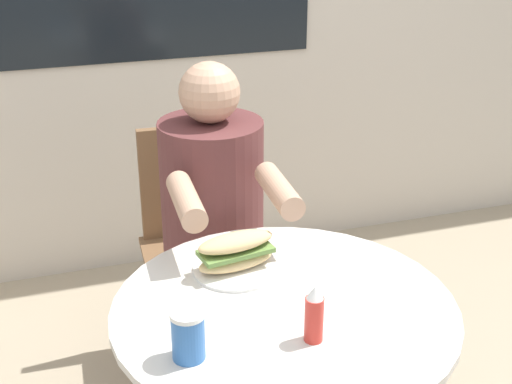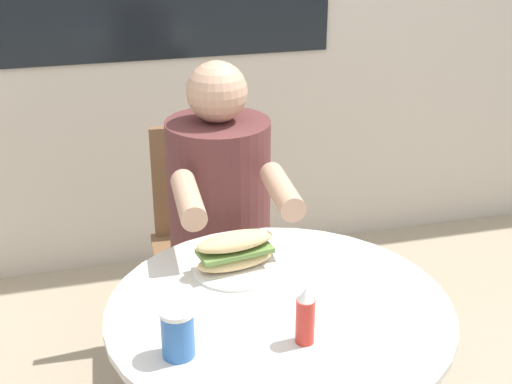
% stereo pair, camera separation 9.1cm
% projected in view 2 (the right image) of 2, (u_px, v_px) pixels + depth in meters
% --- Properties ---
extents(cafe_table, '(0.82, 0.82, 0.75)m').
position_uv_depth(cafe_table, '(279.00, 374.00, 1.74)').
color(cafe_table, beige).
rests_on(cafe_table, ground_plane).
extents(diner_chair, '(0.40, 0.40, 0.87)m').
position_uv_depth(diner_chair, '(204.00, 224.00, 2.58)').
color(diner_chair, brown).
rests_on(diner_chair, ground_plane).
extents(seated_diner, '(0.34, 0.58, 1.19)m').
position_uv_depth(seated_diner, '(223.00, 270.00, 2.27)').
color(seated_diner, brown).
rests_on(seated_diner, ground_plane).
extents(sandwich_on_plate, '(0.22, 0.22, 0.10)m').
position_uv_depth(sandwich_on_plate, '(235.00, 254.00, 1.80)').
color(sandwich_on_plate, white).
rests_on(sandwich_on_plate, cafe_table).
extents(drink_cup, '(0.07, 0.07, 0.11)m').
position_uv_depth(drink_cup, '(178.00, 332.00, 1.47)').
color(drink_cup, '#336BB7').
rests_on(drink_cup, cafe_table).
extents(condiment_bottle, '(0.04, 0.04, 0.13)m').
position_uv_depth(condiment_bottle, '(305.00, 316.00, 1.51)').
color(condiment_bottle, red).
rests_on(condiment_bottle, cafe_table).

